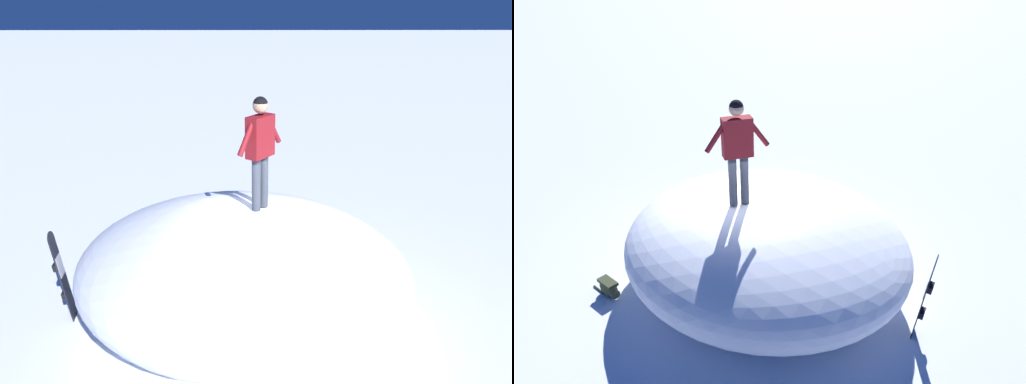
% 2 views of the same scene
% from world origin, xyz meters
% --- Properties ---
extents(ground, '(240.00, 240.00, 0.00)m').
position_xyz_m(ground, '(0.00, 0.00, 0.00)').
color(ground, white).
extents(snow_mound, '(6.52, 6.20, 1.72)m').
position_xyz_m(snow_mound, '(0.57, -0.19, 0.86)').
color(snow_mound, white).
rests_on(snow_mound, ground).
extents(snowboarder_standing, '(0.72, 0.89, 1.80)m').
position_xyz_m(snowboarder_standing, '(0.28, -0.53, 2.81)').
color(snowboarder_standing, '#333842').
rests_on(snowboarder_standing, snow_mound).
extents(snowboard_primary_upright, '(0.22, 0.28, 1.58)m').
position_xyz_m(snowboard_primary_upright, '(3.42, 0.02, 0.81)').
color(snowboard_primary_upright, black).
rests_on(snowboard_primary_upright, ground).
extents(backpack_near, '(0.70, 0.28, 0.31)m').
position_xyz_m(backpack_near, '(-1.51, -2.10, 0.16)').
color(backpack_near, '#383D23').
rests_on(backpack_near, ground).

